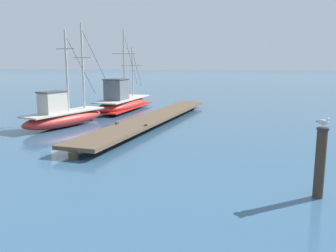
% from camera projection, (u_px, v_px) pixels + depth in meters
% --- Properties ---
extents(floating_dock, '(1.89, 17.04, 0.53)m').
position_uv_depth(floating_dock, '(155.00, 117.00, 20.27)').
color(floating_dock, brown).
rests_on(floating_dock, ground).
extents(fishing_boat_0, '(2.46, 7.05, 5.71)m').
position_uv_depth(fishing_boat_0, '(64.00, 115.00, 19.08)').
color(fishing_boat_0, '#AD2823').
rests_on(fishing_boat_0, ground).
extents(fishing_boat_1, '(2.53, 7.87, 5.98)m').
position_uv_depth(fishing_boat_1, '(122.00, 102.00, 25.69)').
color(fishing_boat_1, '#AD2823').
rests_on(fishing_boat_1, ground).
extents(mooring_piling, '(0.30, 0.30, 1.85)m').
position_uv_depth(mooring_piling, '(320.00, 162.00, 8.84)').
color(mooring_piling, '#3D3023').
rests_on(mooring_piling, ground).
extents(perched_seagull, '(0.34, 0.27, 0.27)m').
position_uv_depth(perched_seagull, '(323.00, 122.00, 8.66)').
color(perched_seagull, gold).
rests_on(perched_seagull, mooring_piling).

